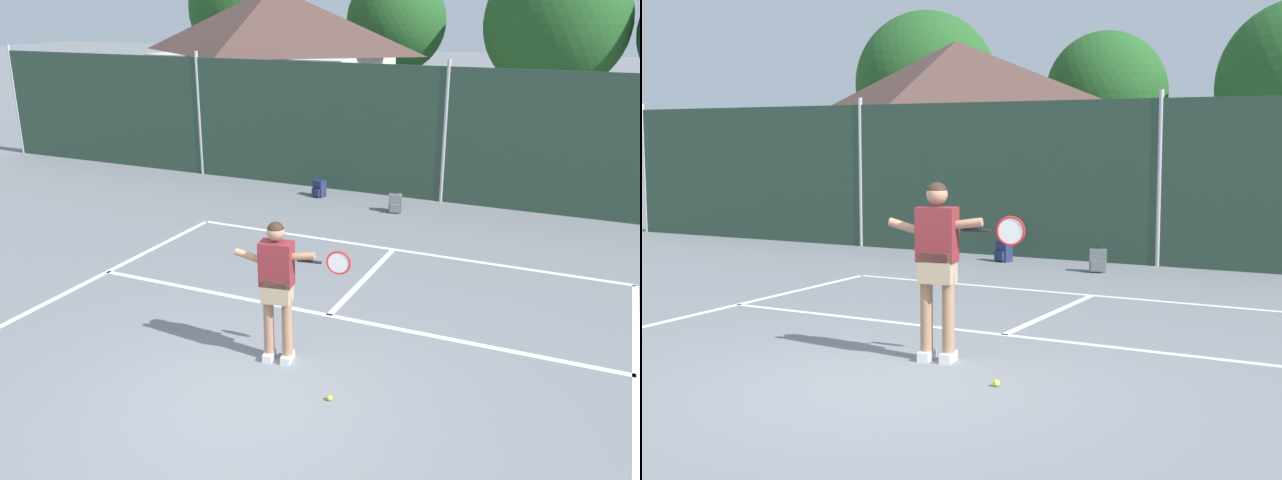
% 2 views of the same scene
% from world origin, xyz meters
% --- Properties ---
extents(ground_plane, '(120.00, 120.00, 0.00)m').
position_xyz_m(ground_plane, '(0.00, 0.00, 0.00)').
color(ground_plane, slate).
extents(court_markings, '(8.30, 11.10, 0.01)m').
position_xyz_m(court_markings, '(0.00, 0.65, 0.00)').
color(court_markings, white).
rests_on(court_markings, ground).
extents(chainlink_fence, '(26.09, 0.09, 3.18)m').
position_xyz_m(chainlink_fence, '(0.00, 9.00, 1.52)').
color(chainlink_fence, '#284233').
rests_on(chainlink_fence, ground).
extents(clubhouse_building, '(6.99, 5.12, 4.82)m').
position_xyz_m(clubhouse_building, '(-6.67, 13.59, 2.50)').
color(clubhouse_building, beige).
rests_on(clubhouse_building, ground).
extents(treeline_backdrop, '(26.67, 4.33, 6.53)m').
position_xyz_m(treeline_backdrop, '(-1.11, 18.85, 3.73)').
color(treeline_backdrop, brown).
rests_on(treeline_backdrop, ground).
extents(tennis_player, '(1.41, 0.42, 1.85)m').
position_xyz_m(tennis_player, '(-0.07, 1.05, 1.11)').
color(tennis_player, silver).
rests_on(tennis_player, ground).
extents(tennis_ball, '(0.07, 0.07, 0.07)m').
position_xyz_m(tennis_ball, '(0.88, 0.46, 0.03)').
color(tennis_ball, '#CCE033').
rests_on(tennis_ball, ground).
extents(backpack_navy, '(0.33, 0.32, 0.46)m').
position_xyz_m(backpack_navy, '(-2.73, 8.21, 0.19)').
color(backpack_navy, navy).
rests_on(backpack_navy, ground).
extents(backpack_grey, '(0.32, 0.30, 0.46)m').
position_xyz_m(backpack_grey, '(-0.70, 7.75, 0.19)').
color(backpack_grey, slate).
rests_on(backpack_grey, ground).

